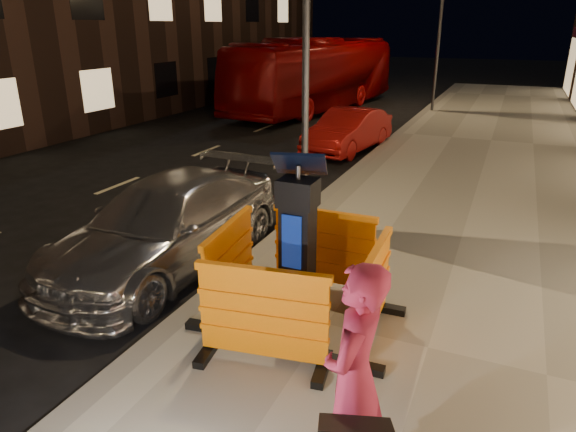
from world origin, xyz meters
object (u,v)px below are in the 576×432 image
at_px(car_silver, 171,264).
at_px(barrier_kerbside, 229,265).
at_px(barrier_back, 324,250).
at_px(man, 354,377).
at_px(car_red, 347,151).
at_px(parking_kiosk, 298,245).
at_px(barrier_bldgside, 373,294).
at_px(bus_doubledecker, 316,110).
at_px(barrier_front, 263,317).

bearing_deg(car_silver, barrier_kerbside, -27.11).
height_order(barrier_back, man, man).
relative_size(barrier_back, car_red, 0.39).
relative_size(parking_kiosk, car_red, 0.54).
relative_size(barrier_back, barrier_bldgside, 1.00).
distance_m(car_silver, car_red, 8.82).
bearing_deg(barrier_bldgside, car_silver, 72.97).
bearing_deg(barrier_kerbside, barrier_back, -50.97).
relative_size(barrier_bldgside, bus_doubledecker, 0.13).
bearing_deg(car_silver, car_red, 91.33).
distance_m(barrier_bldgside, car_red, 10.36).
xyz_separation_m(barrier_front, bus_doubledecker, (-6.19, 18.00, -0.73)).
bearing_deg(barrier_back, man, -67.22).
distance_m(car_silver, bus_doubledecker, 16.48).
distance_m(barrier_bldgside, car_silver, 3.76).
distance_m(bus_doubledecker, man, 20.50).
relative_size(barrier_front, man, 0.77).
height_order(barrier_kerbside, car_silver, barrier_kerbside).
distance_m(barrier_back, car_silver, 2.72).
height_order(barrier_bldgside, bus_doubledecker, bus_doubledecker).
bearing_deg(barrier_kerbside, man, -137.63).
xyz_separation_m(barrier_front, car_red, (-2.39, 10.73, -0.73)).
bearing_deg(barrier_back, parking_kiosk, -90.97).
bearing_deg(car_red, man, -64.32).
height_order(barrier_bldgside, man, man).
height_order(barrier_front, barrier_bldgside, same).
bearing_deg(car_silver, barrier_back, 2.62).
bearing_deg(barrier_kerbside, bus_doubledecker, 11.10).
relative_size(barrier_bldgside, car_silver, 0.31).
xyz_separation_m(bus_doubledecker, man, (7.48, -19.05, 1.11)).
height_order(parking_kiosk, car_red, parking_kiosk).
height_order(parking_kiosk, car_silver, parking_kiosk).
bearing_deg(barrier_front, barrier_kerbside, 126.03).
height_order(barrier_front, barrier_back, same).
relative_size(barrier_front, car_red, 0.39).
bearing_deg(barrier_front, car_red, 93.57).
xyz_separation_m(barrier_kerbside, man, (2.25, -2.00, 0.38)).
xyz_separation_m(barrier_kerbside, car_silver, (-1.67, 0.96, -0.73)).
distance_m(car_silver, man, 5.03).
xyz_separation_m(barrier_front, barrier_kerbside, (-0.95, 0.95, 0.00)).
height_order(barrier_back, car_red, barrier_back).
bearing_deg(car_red, barrier_back, -66.56).
bearing_deg(barrier_front, man, -47.94).
distance_m(barrier_back, man, 3.25).
bearing_deg(barrier_kerbside, parking_kiosk, -95.97).
bearing_deg(bus_doubledecker, parking_kiosk, -62.17).
relative_size(barrier_kerbside, car_red, 0.39).
height_order(barrier_back, barrier_bldgside, same).
relative_size(car_red, man, 2.00).
relative_size(car_silver, man, 2.47).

